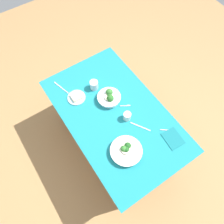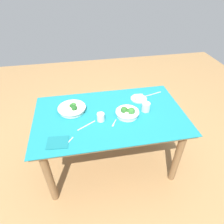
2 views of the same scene
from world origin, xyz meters
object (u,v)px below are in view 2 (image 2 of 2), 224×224
Objects in this scene: broccoli_bowl_near at (127,113)px; water_glass_center at (101,117)px; fork_by_far_bowl at (69,141)px; napkin_folded_upper at (58,142)px; water_glass_side at (146,107)px; table_knife_left at (87,125)px; fork_by_near_bowl at (114,123)px; broccoli_bowl_far at (72,109)px; bread_side_plate at (139,98)px; table_knife_right at (153,94)px.

water_glass_center is (-0.25, -0.02, 0.00)m from broccoli_bowl_near.
napkin_folded_upper is (-0.09, 0.00, 0.00)m from fork_by_far_bowl.
water_glass_side is 0.60m from table_knife_left.
water_glass_center is 0.85× the size of fork_by_near_bowl.
broccoli_bowl_near is (0.51, -0.17, 0.01)m from broccoli_bowl_far.
water_glass_side reaches higher than fork_by_near_bowl.
table_knife_right is at bearing 19.61° from bread_side_plate.
broccoli_bowl_near reaches higher than water_glass_center.
fork_by_near_bowl is (-0.33, -0.34, -0.01)m from bread_side_plate.
bread_side_plate is (0.19, 0.25, -0.02)m from broccoli_bowl_near.
water_glass_center is at bearing -171.30° from water_glass_side.
water_glass_side reaches higher than water_glass_center.
fork_by_near_bowl is (0.40, 0.15, 0.00)m from fork_by_far_bowl.
broccoli_bowl_far is 0.44m from fork_by_near_bowl.
broccoli_bowl_near is 2.89× the size of water_glass_center.
napkin_folded_upper is (-0.49, -0.15, 0.00)m from fork_by_near_bowl.
broccoli_bowl_far is at bearing -173.45° from bread_side_plate.
bread_side_plate reaches higher than fork_by_near_bowl.
table_knife_left is at bearing 33.76° from napkin_folded_upper.
table_knife_left is 1.10× the size of napkin_folded_upper.
table_knife_right is (0.18, 0.27, -0.04)m from water_glass_side.
fork_by_far_bowl is (-0.74, -0.29, -0.04)m from water_glass_side.
table_knife_left is (-0.39, -0.07, -0.04)m from broccoli_bowl_near.
table_knife_left is at bearing -169.65° from broccoli_bowl_near.
broccoli_bowl_far reaches higher than water_glass_center.
water_glass_center is 0.38× the size of table_knife_right.
water_glass_center is 0.44m from napkin_folded_upper.
broccoli_bowl_far reaches higher than bread_side_plate.
water_glass_side is at bearing 18.77° from napkin_folded_upper.
water_glass_center reaches higher than fork_by_far_bowl.
napkin_folded_upper is at bearing -107.60° from broccoli_bowl_far.
fork_by_near_bowl is at bearing -35.06° from table_knife_left.
fork_by_near_bowl is at bearing -31.21° from water_glass_center.
water_glass_side is 1.06× the size of fork_by_far_bowl.
broccoli_bowl_near is 2.48× the size of water_glass_side.
broccoli_bowl_near reaches higher than napkin_folded_upper.
bread_side_plate is at bearing -2.06° from table_knife_left.
fork_by_far_bowl is at bearing -143.01° from water_glass_center.
water_glass_center is (-0.44, -0.27, 0.03)m from bread_side_plate.
table_knife_right is at bearing 56.28° from water_glass_side.
napkin_folded_upper is at bearing -149.52° from bread_side_plate.
table_knife_left is (-0.24, 0.02, -0.00)m from fork_by_near_bowl.
table_knife_right is at bearing 158.74° from fork_by_far_bowl.
broccoli_bowl_near reaches higher than table_knife_left.
water_glass_side reaches higher than fork_by_far_bowl.
bread_side_plate is 0.20m from table_knife_right.
napkin_folded_upper is (-0.64, -0.24, -0.03)m from broccoli_bowl_near.
bread_side_plate is at bearing 167.95° from fork_by_near_bowl.
fork_by_far_bowl and table_knife_right have the same top height.
broccoli_bowl_near reaches higher than bread_side_plate.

